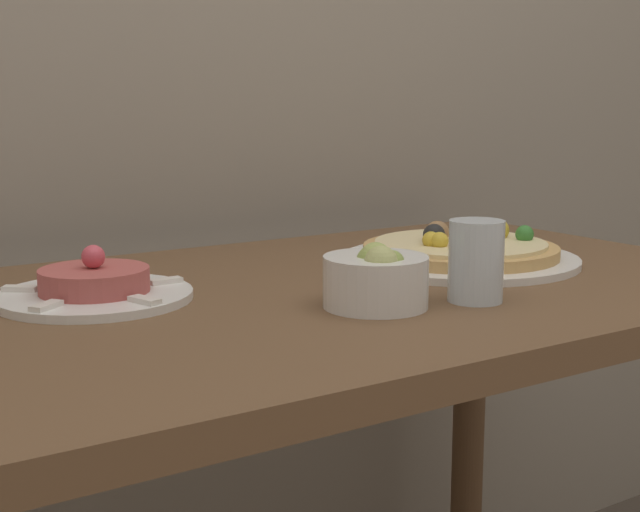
{
  "coord_description": "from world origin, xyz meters",
  "views": [
    {
      "loc": [
        -0.6,
        -0.56,
        1.02
      ],
      "look_at": [
        -0.02,
        0.34,
        0.82
      ],
      "focal_mm": 50.0,
      "sensor_mm": 36.0,
      "label": 1
    }
  ],
  "objects": [
    {
      "name": "tartare_plate",
      "position": [
        -0.27,
        0.42,
        0.8
      ],
      "size": [
        0.23,
        0.23,
        0.07
      ],
      "color": "white",
      "rests_on": "dining_table"
    },
    {
      "name": "drinking_glass",
      "position": [
        0.09,
        0.18,
        0.83
      ],
      "size": [
        0.06,
        0.06,
        0.09
      ],
      "color": "silver",
      "rests_on": "dining_table"
    },
    {
      "name": "small_bowl",
      "position": [
        -0.02,
        0.22,
        0.82
      ],
      "size": [
        0.12,
        0.12,
        0.07
      ],
      "color": "white",
      "rests_on": "dining_table"
    },
    {
      "name": "dining_table",
      "position": [
        0.0,
        0.34,
        0.66
      ],
      "size": [
        1.14,
        0.69,
        0.78
      ],
      "color": "brown",
      "rests_on": "ground_plane"
    },
    {
      "name": "pizza_plate",
      "position": [
        0.24,
        0.37,
        0.8
      ],
      "size": [
        0.33,
        0.33,
        0.06
      ],
      "color": "white",
      "rests_on": "dining_table"
    }
  ]
}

